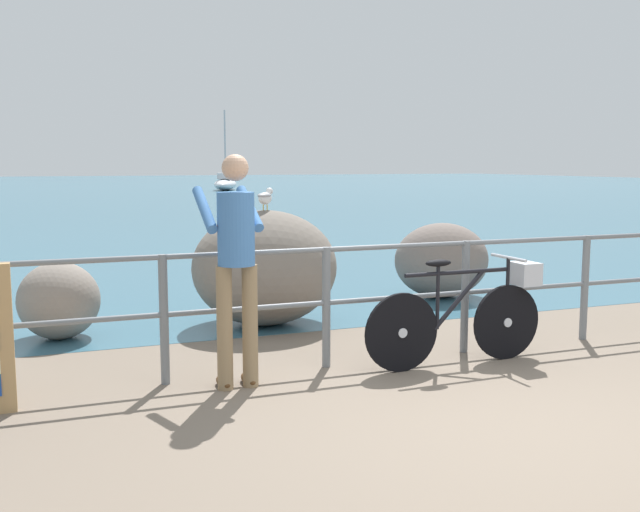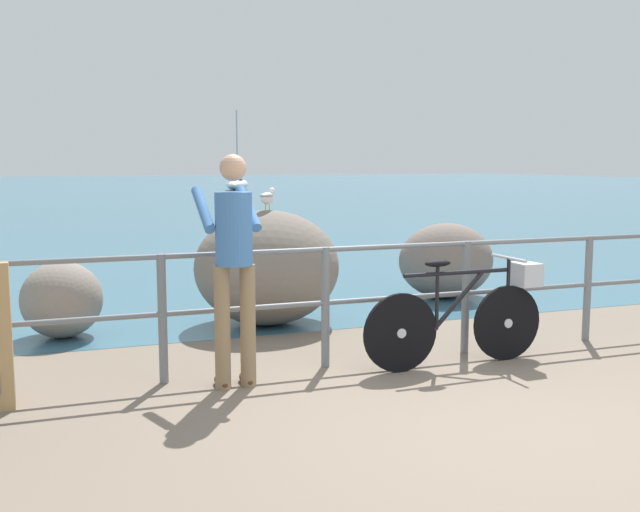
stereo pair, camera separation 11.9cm
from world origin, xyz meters
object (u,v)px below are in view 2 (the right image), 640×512
bicycle (471,311)px  sailboat (237,183)px  breakwater_boulder_main (267,268)px  breakwater_boulder_left (62,300)px  person_at_railing (234,259)px  breakwater_boulder_right (446,261)px  seagull (268,197)px

bicycle → sailboat: bearing=78.0°
breakwater_boulder_main → breakwater_boulder_left: breakwater_boulder_main is taller
person_at_railing → breakwater_boulder_right: size_ratio=1.44×
person_at_railing → breakwater_boulder_main: person_at_railing is taller
bicycle → breakwater_boulder_right: (1.38, 2.82, 0.01)m
breakwater_boulder_left → bicycle: bearing=-34.3°
breakwater_boulder_left → sailboat: sailboat is taller
breakwater_boulder_left → person_at_railing: bearing=-60.5°
person_at_railing → seagull: size_ratio=5.86×
breakwater_boulder_right → sailboat: size_ratio=0.25×
breakwater_boulder_left → sailboat: size_ratio=0.17×
bicycle → breakwater_boulder_right: size_ratio=1.37×
seagull → breakwater_boulder_left: bearing=126.5°
bicycle → sailboat: (7.56, 39.33, -0.04)m
person_at_railing → sailboat: sailboat is taller
breakwater_boulder_main → breakwater_boulder_right: (2.57, 0.71, -0.13)m
breakwater_boulder_main → seagull: 0.75m
bicycle → seagull: (-1.18, 2.11, 0.89)m
seagull → sailboat: 38.25m
bicycle → breakwater_boulder_left: bearing=144.6°
breakwater_boulder_right → breakwater_boulder_left: bearing=-172.7°
sailboat → bicycle: bearing=-171.3°
breakwater_boulder_right → seagull: seagull is taller
person_at_railing → breakwater_boulder_main: size_ratio=1.15×
bicycle → breakwater_boulder_left: bicycle is taller
bicycle → sailboat: size_ratio=0.35×
bicycle → breakwater_boulder_left: (-3.26, 2.23, -0.09)m
breakwater_boulder_right → sailboat: (6.18, 36.51, -0.05)m
sailboat → breakwater_boulder_main: bearing=-173.7°
person_at_railing → breakwater_boulder_main: 2.25m
breakwater_boulder_left → seagull: 2.30m
bicycle → breakwater_boulder_main: breakwater_boulder_main is taller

